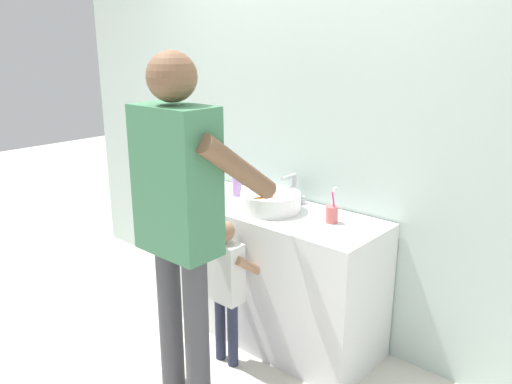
% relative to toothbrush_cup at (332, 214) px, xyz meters
% --- Properties ---
extents(ground_plane, '(14.00, 14.00, 0.00)m').
position_rel_toothbrush_cup_xyz_m(ground_plane, '(-0.39, -0.34, -0.89)').
color(ground_plane, silver).
extents(back_wall, '(4.40, 0.08, 2.70)m').
position_rel_toothbrush_cup_xyz_m(back_wall, '(-0.39, 0.28, 0.46)').
color(back_wall, silver).
rests_on(back_wall, ground).
extents(vanity_cabinet, '(1.38, 0.54, 0.84)m').
position_rel_toothbrush_cup_xyz_m(vanity_cabinet, '(-0.39, -0.04, -0.47)').
color(vanity_cabinet, white).
rests_on(vanity_cabinet, ground).
extents(sink_basin, '(0.36, 0.36, 0.11)m').
position_rel_toothbrush_cup_xyz_m(sink_basin, '(-0.39, -0.06, 0.01)').
color(sink_basin, white).
rests_on(sink_basin, vanity_cabinet).
extents(faucet, '(0.18, 0.14, 0.18)m').
position_rel_toothbrush_cup_xyz_m(faucet, '(-0.39, 0.16, 0.03)').
color(faucet, '#B7BABF').
rests_on(faucet, vanity_cabinet).
extents(toothbrush_cup, '(0.07, 0.07, 0.21)m').
position_rel_toothbrush_cup_xyz_m(toothbrush_cup, '(0.00, 0.00, 0.00)').
color(toothbrush_cup, '#D86666').
rests_on(toothbrush_cup, vanity_cabinet).
extents(soap_bottle, '(0.06, 0.06, 0.17)m').
position_rel_toothbrush_cup_xyz_m(soap_bottle, '(-0.75, 0.03, 0.02)').
color(soap_bottle, '#B27FC6').
rests_on(soap_bottle, vanity_cabinet).
extents(child_toddler, '(0.27, 0.27, 0.88)m').
position_rel_toothbrush_cup_xyz_m(child_toddler, '(-0.39, -0.44, -0.37)').
color(child_toddler, '#2D334C').
rests_on(child_toddler, ground).
extents(adult_parent, '(0.55, 0.58, 1.78)m').
position_rel_toothbrush_cup_xyz_m(adult_parent, '(-0.37, -0.77, 0.18)').
color(adult_parent, '#47474C').
rests_on(adult_parent, ground).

